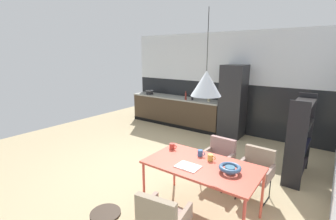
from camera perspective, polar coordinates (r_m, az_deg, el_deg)
ground_plane at (r=4.76m, az=-4.62°, el=-14.41°), size 8.65×8.65×0.00m
back_wall_splashback_dark at (r=7.17m, az=12.47°, el=0.86°), size 6.03×0.12×1.40m
back_wall_panel_upper at (r=7.01m, az=13.05°, el=12.11°), size 6.03×0.12×1.40m
kitchen_counter at (r=7.55m, az=1.90°, el=-0.19°), size 3.08×0.63×0.89m
refrigerator_column at (r=6.61m, az=15.29°, el=2.01°), size 0.60×0.60×1.94m
dining_table at (r=3.36m, az=8.17°, el=-13.49°), size 1.52×0.86×0.75m
armchair_head_of_table at (r=4.26m, az=12.23°, el=-10.64°), size 0.51×0.49×0.79m
armchair_corner_seat at (r=2.78m, az=-1.60°, el=-24.22°), size 0.55×0.54×0.81m
armchair_far_side at (r=4.03m, az=20.48°, el=-12.74°), size 0.51×0.49×0.78m
fruit_bowl at (r=3.18m, az=14.63°, el=-13.34°), size 0.28×0.28×0.09m
open_book at (r=3.24m, az=4.81°, el=-13.36°), size 0.31×0.24×0.02m
mug_short_terracotta at (r=3.77m, az=1.02°, el=-8.71°), size 0.13×0.08×0.09m
mug_glass_clear at (r=3.56m, az=7.77°, el=-10.20°), size 0.12×0.08×0.09m
mug_white_ceramic at (r=3.44m, az=10.17°, el=-11.15°), size 0.12×0.08×0.09m
cooking_pot at (r=7.97m, az=-4.45°, el=4.25°), size 0.24×0.24×0.16m
bottle_wine_green at (r=6.87m, az=9.78°, el=3.03°), size 0.08×0.08×0.28m
bottle_spice_small at (r=6.98m, az=5.88°, el=3.48°), size 0.06×0.06×0.31m
bottle_oil_tall at (r=7.00m, az=4.28°, el=3.31°), size 0.06×0.06×0.26m
side_stool at (r=3.10m, az=-14.75°, el=-23.28°), size 0.35×0.35×0.43m
open_shelf_unit at (r=4.87m, az=29.10°, el=-5.50°), size 0.30×0.98×1.50m
pendant_lamp_over_table_near at (r=3.05m, az=9.15°, el=6.31°), size 0.39×0.39×1.06m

